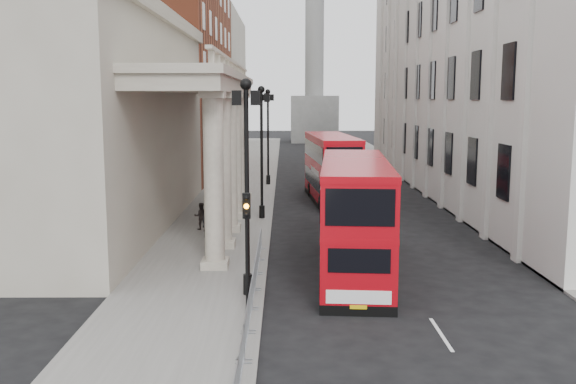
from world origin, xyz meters
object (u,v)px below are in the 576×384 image
object	(u,v)px
traffic_light	(247,230)
bus_far	(331,167)
lamp_post_south	(247,172)
pedestrian_c	(238,204)
lamp_post_north	(268,130)
pedestrian_a	(208,221)
bus_near	(355,215)
lamp_post_mid	(262,143)
pedestrian_b	(201,216)
monument_column	(314,49)

from	to	relation	value
traffic_light	bus_far	world-z (taller)	bus_far
lamp_post_south	pedestrian_c	distance (m)	17.03
lamp_post_north	pedestrian_a	size ratio (longest dim) A/B	4.62
lamp_post_north	pedestrian_c	size ratio (longest dim) A/B	4.91
traffic_light	lamp_post_south	bearing A→B (deg)	92.84
pedestrian_a	pedestrian_c	distance (m)	6.26
bus_near	bus_far	xyz separation A→B (m)	(0.40, 19.54, -0.04)
lamp_post_south	lamp_post_north	size ratio (longest dim) A/B	1.00
bus_near	bus_far	bearing A→B (deg)	93.31
traffic_light	pedestrian_a	size ratio (longest dim) A/B	2.39
lamp_post_mid	bus_far	world-z (taller)	lamp_post_mid
lamp_post_north	pedestrian_c	world-z (taller)	lamp_post_north
traffic_light	lamp_post_mid	bearing A→B (deg)	90.32
lamp_post_north	traffic_light	xyz separation A→B (m)	(0.10, -34.02, -1.80)
pedestrian_a	bus_far	bearing A→B (deg)	38.45
lamp_post_mid	pedestrian_c	size ratio (longest dim) A/B	4.91
pedestrian_b	pedestrian_c	bearing A→B (deg)	-129.51
lamp_post_south	pedestrian_a	xyz separation A→B (m)	(-2.75, 10.35, -3.89)
lamp_post_north	pedestrian_a	bearing A→B (deg)	-97.23
pedestrian_b	lamp_post_mid	bearing A→B (deg)	-148.85
monument_column	bus_near	distance (m)	85.58
monument_column	pedestrian_c	size ratio (longest dim) A/B	31.99
monument_column	lamp_post_south	size ratio (longest dim) A/B	6.51
pedestrian_a	pedestrian_b	size ratio (longest dim) A/B	1.14
lamp_post_mid	bus_near	world-z (taller)	lamp_post_mid
lamp_post_south	bus_far	xyz separation A→B (m)	(4.92, 23.04, -2.32)
monument_column	lamp_post_mid	bearing A→B (deg)	-95.24
lamp_post_south	bus_near	xyz separation A→B (m)	(4.52, 3.50, -2.29)
lamp_post_north	pedestrian_b	size ratio (longest dim) A/B	5.29
bus_near	pedestrian_b	bearing A→B (deg)	136.15
lamp_post_mid	lamp_post_north	distance (m)	16.00
lamp_post_south	monument_column	bearing A→B (deg)	85.71
monument_column	bus_far	bearing A→B (deg)	-91.48
bus_far	bus_near	bearing A→B (deg)	-95.45
traffic_light	lamp_post_north	bearing A→B (deg)	90.17
lamp_post_mid	pedestrian_c	distance (m)	4.28
traffic_light	pedestrian_c	size ratio (longest dim) A/B	2.54
lamp_post_north	pedestrian_a	distance (m)	22.17
lamp_post_mid	bus_far	size ratio (longest dim) A/B	0.71
monument_column	lamp_post_south	world-z (taller)	monument_column
lamp_post_mid	lamp_post_north	bearing A→B (deg)	90.00
lamp_post_mid	pedestrian_a	distance (m)	7.39
lamp_post_south	traffic_light	world-z (taller)	lamp_post_south
pedestrian_a	lamp_post_south	bearing A→B (deg)	-95.55
bus_far	lamp_post_mid	bearing A→B (deg)	-129.22
lamp_post_south	pedestrian_c	world-z (taller)	lamp_post_south
pedestrian_a	pedestrian_b	world-z (taller)	pedestrian_a
bus_far	pedestrian_b	bearing A→B (deg)	-132.48
lamp_post_south	lamp_post_north	distance (m)	32.00
traffic_light	pedestrian_a	xyz separation A→B (m)	(-2.85, 12.37, -2.09)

